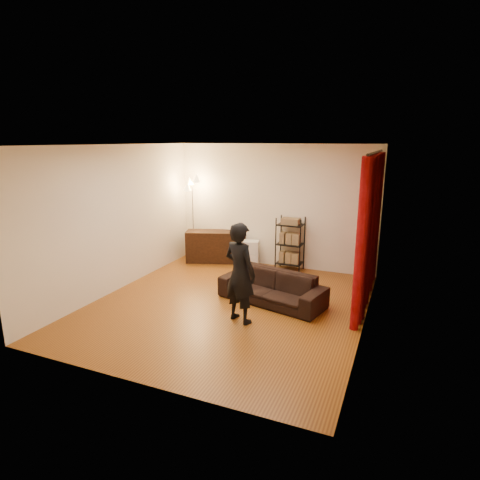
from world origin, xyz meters
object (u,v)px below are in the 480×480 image
at_px(sofa, 272,288).
at_px(person, 240,273).
at_px(floor_lamp, 193,220).
at_px(media_cabinet, 214,246).
at_px(storage_boxes, 251,253).
at_px(wire_shelf, 290,244).

xyz_separation_m(sofa, person, (-0.23, -0.90, 0.52)).
bearing_deg(floor_lamp, media_cabinet, 12.48).
height_order(sofa, storage_boxes, storage_boxes).
distance_m(sofa, storage_boxes, 2.16).
distance_m(storage_boxes, floor_lamp, 1.55).
height_order(person, floor_lamp, floor_lamp).
bearing_deg(person, floor_lamp, -28.13).
xyz_separation_m(media_cabinet, floor_lamp, (-0.47, -0.10, 0.61)).
height_order(sofa, media_cabinet, media_cabinet).
bearing_deg(wire_shelf, person, -87.69).
height_order(sofa, person, person).
relative_size(media_cabinet, floor_lamp, 0.64).
height_order(person, wire_shelf, person).
xyz_separation_m(sofa, media_cabinet, (-2.03, 1.80, 0.09)).
distance_m(sofa, person, 1.06).
height_order(sofa, floor_lamp, floor_lamp).
height_order(wire_shelf, floor_lamp, floor_lamp).
bearing_deg(floor_lamp, sofa, -34.19).
xyz_separation_m(storage_boxes, floor_lamp, (-1.38, -0.15, 0.69)).
bearing_deg(person, media_cabinet, -35.58).
bearing_deg(sofa, floor_lamp, 159.45).
distance_m(person, floor_lamp, 3.45).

